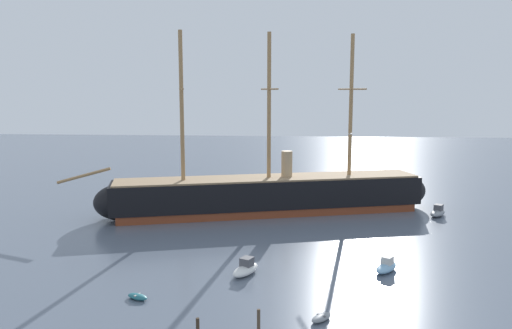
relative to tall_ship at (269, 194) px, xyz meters
name	(u,v)px	position (x,y,z in m)	size (l,w,h in m)	color
tall_ship	(269,194)	(0.00, 0.00, 0.00)	(63.78, 22.98, 31.35)	brown
dinghy_foreground_left	(138,297)	(-11.57, -38.04, -3.13)	(2.66, 1.96, 0.58)	#236670
dinghy_foreground_right	(321,318)	(7.32, -41.40, -3.11)	(2.49, 2.69, 0.61)	gray
motorboat_near_centre	(246,269)	(-1.04, -29.97, -2.72)	(3.76, 5.09, 1.97)	silver
motorboat_mid_right	(386,266)	(15.74, -27.69, -2.78)	(3.86, 4.58, 1.81)	#7FB2D6
motorboat_far_left	(126,203)	(-27.05, 2.96, -2.73)	(3.12, 4.97, 1.94)	silver
motorboat_far_right	(438,212)	(29.36, 0.23, -2.72)	(4.21, 5.07, 1.99)	gray
mooring_piling_nearest	(198,329)	(-3.63, -45.89, -2.43)	(0.32, 0.32, 1.97)	#382B1E
mooring_piling_left_pair	(259,320)	(1.55, -43.76, -2.42)	(0.31, 0.31, 2.00)	#4C3D2D
seagull_in_flight	(350,134)	(10.80, -29.91, 13.36)	(0.50, 1.24, 0.14)	silver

